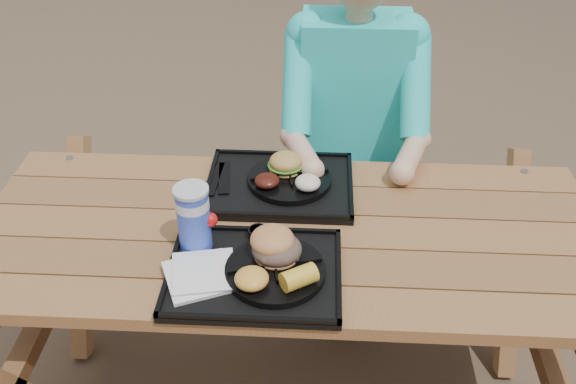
{
  "coord_description": "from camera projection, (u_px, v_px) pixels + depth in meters",
  "views": [
    {
      "loc": [
        0.08,
        -1.43,
        1.9
      ],
      "look_at": [
        0.0,
        0.0,
        0.88
      ],
      "focal_mm": 40.0,
      "sensor_mm": 36.0,
      "label": 1
    }
  ],
  "objects": [
    {
      "name": "corn_cob",
      "position": [
        299.0,
        277.0,
        1.58
      ],
      "size": [
        0.12,
        0.12,
        0.05
      ],
      "primitive_type": null,
      "rotation": [
        0.0,
        0.0,
        0.56
      ],
      "color": "yellow",
      "rests_on": "plate_near"
    },
    {
      "name": "condiment_mustard",
      "position": [
        281.0,
        240.0,
        1.74
      ],
      "size": [
        0.05,
        0.05,
        0.03
      ],
      "primitive_type": "cylinder",
      "color": "#FEF31C",
      "rests_on": "tray_near"
    },
    {
      "name": "plate_near",
      "position": [
        275.0,
        271.0,
        1.65
      ],
      "size": [
        0.26,
        0.26,
        0.02
      ],
      "primitive_type": "cylinder",
      "color": "black",
      "rests_on": "tray_near"
    },
    {
      "name": "mac_cheese",
      "position": [
        252.0,
        279.0,
        1.58
      ],
      "size": [
        0.09,
        0.09,
        0.04
      ],
      "primitive_type": "ellipsoid",
      "color": "gold",
      "rests_on": "plate_near"
    },
    {
      "name": "plate_far",
      "position": [
        290.0,
        179.0,
        1.99
      ],
      "size": [
        0.26,
        0.26,
        0.02
      ],
      "primitive_type": "cylinder",
      "color": "black",
      "rests_on": "tray_far"
    },
    {
      "name": "diner",
      "position": [
        351.0,
        144.0,
        2.43
      ],
      "size": [
        0.48,
        0.84,
        1.28
      ],
      "primitive_type": null,
      "color": "#1AB5B7",
      "rests_on": "ground"
    },
    {
      "name": "potato_salad",
      "position": [
        308.0,
        183.0,
        1.92
      ],
      "size": [
        0.08,
        0.08,
        0.04
      ],
      "primitive_type": "ellipsoid",
      "color": "#F0E1CB",
      "rests_on": "plate_far"
    },
    {
      "name": "picnic_table",
      "position": [
        288.0,
        320.0,
        2.05
      ],
      "size": [
        1.8,
        1.49,
        0.75
      ],
      "primitive_type": null,
      "color": "#999999",
      "rests_on": "ground"
    },
    {
      "name": "soda_cup",
      "position": [
        194.0,
        219.0,
        1.7
      ],
      "size": [
        0.09,
        0.09,
        0.18
      ],
      "primitive_type": "cylinder",
      "color": "blue",
      "rests_on": "tray_near"
    },
    {
      "name": "sandwich",
      "position": [
        277.0,
        238.0,
        1.64
      ],
      "size": [
        0.12,
        0.12,
        0.13
      ],
      "primitive_type": null,
      "color": "#C57F45",
      "rests_on": "plate_near"
    },
    {
      "name": "burger",
      "position": [
        285.0,
        158.0,
        1.99
      ],
      "size": [
        0.1,
        0.1,
        0.09
      ],
      "primitive_type": null,
      "color": "#B98D41",
      "rests_on": "plate_far"
    },
    {
      "name": "tray_near",
      "position": [
        254.0,
        274.0,
        1.67
      ],
      "size": [
        0.45,
        0.35,
        0.02
      ],
      "primitive_type": "cube",
      "color": "black",
      "rests_on": "picnic_table"
    },
    {
      "name": "tray_far",
      "position": [
        280.0,
        186.0,
        1.99
      ],
      "size": [
        0.45,
        0.35,
        0.02
      ],
      "primitive_type": "cube",
      "color": "black",
      "rests_on": "picnic_table"
    },
    {
      "name": "cutlery_far",
      "position": [
        224.0,
        177.0,
        2.01
      ],
      "size": [
        0.05,
        0.18,
        0.01
      ],
      "primitive_type": "cube",
      "rotation": [
        0.0,
        0.0,
        0.12
      ],
      "color": "black",
      "rests_on": "tray_far"
    },
    {
      "name": "condiment_bbq",
      "position": [
        258.0,
        234.0,
        1.76
      ],
      "size": [
        0.06,
        0.06,
        0.03
      ],
      "primitive_type": "cylinder",
      "color": "#340805",
      "rests_on": "tray_near"
    },
    {
      "name": "baked_beans",
      "position": [
        267.0,
        181.0,
        1.93
      ],
      "size": [
        0.08,
        0.08,
        0.03
      ],
      "primitive_type": "ellipsoid",
      "color": "#42140D",
      "rests_on": "plate_far"
    },
    {
      "name": "napkin_stack",
      "position": [
        199.0,
        275.0,
        1.64
      ],
      "size": [
        0.22,
        0.22,
        0.02
      ],
      "primitive_type": "cube",
      "rotation": [
        0.0,
        0.0,
        0.4
      ],
      "color": "white",
      "rests_on": "tray_near"
    }
  ]
}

